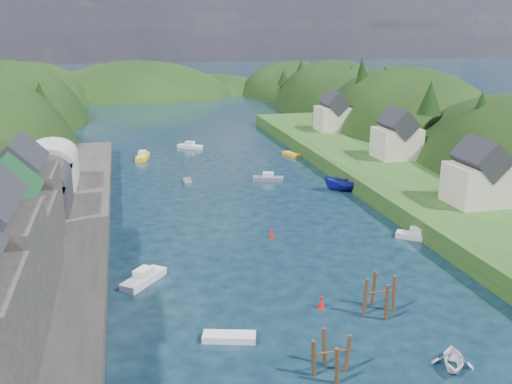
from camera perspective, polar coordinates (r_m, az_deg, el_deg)
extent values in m
plane|color=black|center=(92.68, -3.12, 1.37)|extent=(600.00, 600.00, 0.00)
ellipsoid|color=black|center=(162.17, -23.47, 3.50)|extent=(44.00, 75.56, 48.19)
ellipsoid|color=black|center=(202.68, -21.59, 6.51)|extent=(44.00, 75.56, 39.00)
ellipsoid|color=black|center=(132.38, 14.45, 1.70)|extent=(36.00, 75.56, 48.00)
ellipsoid|color=black|center=(170.49, 7.84, 5.50)|extent=(36.00, 75.56, 44.49)
ellipsoid|color=black|center=(209.41, 3.73, 8.05)|extent=(36.00, 75.56, 36.00)
ellipsoid|color=black|center=(210.98, -11.66, 6.79)|extent=(80.00, 60.00, 44.00)
ellipsoid|color=black|center=(223.64, -4.49, 7.09)|extent=(70.00, 56.00, 36.00)
cone|color=black|center=(125.62, -23.99, 7.87)|extent=(5.28, 5.28, 5.14)
cone|color=black|center=(141.20, -20.81, 9.17)|extent=(4.07, 4.07, 5.62)
cone|color=black|center=(160.37, -21.74, 10.14)|extent=(4.56, 4.56, 7.98)
cone|color=black|center=(164.73, -22.88, 9.67)|extent=(4.75, 4.75, 5.94)
cone|color=black|center=(175.11, -21.44, 10.39)|extent=(4.27, 4.27, 7.33)
cone|color=black|center=(95.30, 21.52, 7.12)|extent=(5.29, 5.29, 7.75)
cone|color=black|center=(100.69, 17.02, 9.02)|extent=(4.07, 4.07, 5.63)
cone|color=black|center=(114.10, 16.44, 7.70)|extent=(3.40, 3.40, 5.57)
cone|color=black|center=(128.63, 12.72, 10.36)|extent=(4.94, 4.94, 8.65)
cone|color=black|center=(129.63, 10.63, 11.07)|extent=(5.25, 5.25, 7.04)
cone|color=black|center=(144.63, 10.47, 11.58)|extent=(3.36, 3.36, 8.10)
cone|color=black|center=(155.64, 9.48, 11.20)|extent=(4.57, 4.57, 6.65)
cone|color=black|center=(169.30, 6.63, 11.20)|extent=(3.59, 3.59, 6.06)
cone|color=black|center=(175.47, 4.52, 12.18)|extent=(4.14, 4.14, 5.28)
cone|color=black|center=(183.14, 2.74, 11.39)|extent=(3.83, 3.83, 4.85)
cube|color=#2D2B28|center=(63.09, -20.06, -6.03)|extent=(12.00, 110.00, 2.00)
cube|color=#2D2B28|center=(54.46, -23.50, -4.89)|extent=(8.00, 9.00, 7.00)
cube|color=#1E592D|center=(53.11, -24.04, -0.39)|extent=(5.88, 9.36, 5.88)
cube|color=#2D2B28|center=(62.70, -22.22, -1.54)|extent=(7.00, 8.00, 8.00)
cube|color=black|center=(61.48, -22.70, 2.75)|extent=(5.15, 8.32, 5.15)
cube|color=#2D2D30|center=(74.64, -20.76, -0.24)|extent=(7.00, 9.00, 4.00)
cylinder|color=#2D2D30|center=(74.12, -20.91, 1.24)|extent=(7.00, 9.00, 7.00)
cube|color=#B2B2A8|center=(86.15, -19.83, 1.99)|extent=(7.00, 9.00, 4.00)
cylinder|color=#B2B2A8|center=(85.71, -19.96, 3.28)|extent=(7.00, 9.00, 7.00)
cube|color=#234719|center=(90.97, 13.73, 1.41)|extent=(16.00, 120.00, 2.40)
cube|color=beige|center=(76.14, 21.30, 0.73)|extent=(7.00, 6.00, 5.00)
cube|color=black|center=(75.37, 21.56, 3.17)|extent=(5.15, 6.24, 5.15)
cube|color=beige|center=(98.87, 13.88, 4.78)|extent=(7.00, 6.00, 5.00)
cube|color=black|center=(98.28, 14.01, 6.69)|extent=(5.15, 6.24, 5.15)
cube|color=beige|center=(122.76, 7.77, 7.30)|extent=(7.00, 6.00, 5.00)
cube|color=black|center=(122.28, 7.83, 8.84)|extent=(5.15, 6.24, 5.15)
cylinder|color=#382314|center=(42.92, 9.11, -16.00)|extent=(0.32, 0.32, 3.51)
cylinder|color=#382314|center=(43.51, 6.86, -15.41)|extent=(0.32, 0.32, 3.51)
cylinder|color=#382314|center=(42.13, 5.79, -16.54)|extent=(0.32, 0.32, 3.51)
cylinder|color=#382314|center=(41.52, 8.11, -17.17)|extent=(0.32, 0.32, 3.51)
cylinder|color=#382314|center=(42.19, 7.50, -15.60)|extent=(3.04, 0.16, 0.16)
cylinder|color=#382314|center=(51.54, 13.64, -10.16)|extent=(0.32, 0.32, 3.93)
cylinder|color=#382314|center=(52.06, 11.63, -9.74)|extent=(0.32, 0.32, 3.93)
cylinder|color=#382314|center=(50.46, 10.87, -10.58)|extent=(0.32, 0.32, 3.93)
cylinder|color=#382314|center=(49.92, 12.93, -11.02)|extent=(0.32, 0.32, 3.93)
cylinder|color=#382314|center=(50.71, 12.31, -9.73)|extent=(3.22, 0.16, 0.16)
cone|color=#AC100D|center=(51.40, 6.53, -10.99)|extent=(0.70, 0.70, 0.90)
sphere|color=#AC100D|center=(51.17, 6.55, -10.49)|extent=(0.30, 0.30, 0.30)
cone|color=#AC100D|center=(67.00, 1.58, -4.19)|extent=(0.70, 0.70, 0.90)
sphere|color=#AC100D|center=(66.83, 1.59, -3.79)|extent=(0.30, 0.30, 0.30)
cube|color=white|center=(116.13, -6.63, 4.52)|extent=(5.10, 4.13, 0.70)
cube|color=silver|center=(115.99, -6.64, 4.88)|extent=(2.10, 1.93, 0.70)
cube|color=slate|center=(91.16, 1.22, 1.33)|extent=(5.09, 3.04, 0.68)
cube|color=silver|center=(90.97, 1.22, 1.77)|extent=(1.96, 1.59, 0.70)
imported|color=white|center=(45.33, 19.16, -15.41)|extent=(4.37, 4.59, 1.89)
cube|color=yellow|center=(108.27, -11.27, 3.47)|extent=(2.97, 6.02, 0.81)
cube|color=silver|center=(108.10, -11.29, 3.88)|extent=(1.69, 2.24, 0.70)
cube|color=silver|center=(69.11, 15.80, -4.31)|extent=(4.73, 4.12, 0.67)
cube|color=silver|center=(68.87, 15.85, -3.75)|extent=(1.99, 1.88, 0.70)
imported|color=navy|center=(86.09, 8.76, 0.72)|extent=(6.44, 4.28, 2.33)
cube|color=gold|center=(108.68, 3.55, 3.76)|extent=(2.69, 4.72, 0.63)
cube|color=silver|center=(46.52, -2.71, -14.30)|extent=(4.41, 2.45, 0.59)
cube|color=silver|center=(56.79, -11.18, -8.57)|extent=(4.70, 5.18, 0.74)
cube|color=silver|center=(56.48, -11.22, -7.87)|extent=(2.12, 2.20, 0.70)
cube|color=#53575F|center=(90.51, -6.86, 1.05)|extent=(1.20, 3.63, 0.51)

